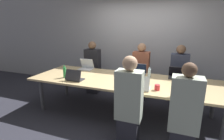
% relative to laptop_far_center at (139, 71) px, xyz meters
% --- Properties ---
extents(ground_plane, '(24.00, 24.00, 0.00)m').
position_rel_laptop_far_center_xyz_m(ground_plane, '(-0.20, -0.49, -0.85)').
color(ground_plane, '#2D2D38').
extents(curtain_wall, '(12.00, 0.06, 2.80)m').
position_rel_laptop_far_center_xyz_m(curtain_wall, '(-0.20, 1.16, 0.55)').
color(curtain_wall, '#ADADB2').
rests_on(curtain_wall, ground_plane).
extents(conference_table, '(3.87, 1.28, 0.77)m').
position_rel_laptop_far_center_xyz_m(conference_table, '(-0.20, -0.49, -0.12)').
color(conference_table, '#D6B77F').
rests_on(conference_table, ground_plane).
extents(laptop_far_center, '(0.31, 0.25, 0.24)m').
position_rel_laptop_far_center_xyz_m(laptop_far_center, '(0.00, 0.00, 0.00)').
color(laptop_far_center, '#B7B7BC').
rests_on(laptop_far_center, conference_table).
extents(person_far_center, '(0.40, 0.24, 1.43)m').
position_rel_laptop_far_center_xyz_m(person_far_center, '(-0.04, 0.42, -0.15)').
color(person_far_center, '#2D2D38').
rests_on(person_far_center, ground_plane).
extents(bottle_far_center, '(0.06, 0.06, 0.23)m').
position_rel_laptop_far_center_xyz_m(bottle_far_center, '(0.26, -0.17, 0.03)').
color(bottle_far_center, '#ADD1E0').
rests_on(bottle_far_center, conference_table).
extents(laptop_near_right, '(0.32, 0.22, 0.22)m').
position_rel_laptop_far_center_xyz_m(laptop_near_right, '(0.90, -0.99, -0.00)').
color(laptop_near_right, '#B7B7BC').
rests_on(laptop_near_right, conference_table).
extents(person_near_right, '(0.40, 0.24, 1.42)m').
position_rel_laptop_far_center_xyz_m(person_near_right, '(0.93, -1.43, -0.16)').
color(person_near_right, '#2D2D38').
rests_on(person_near_right, ground_plane).
extents(cup_near_right, '(0.08, 0.08, 0.10)m').
position_rel_laptop_far_center_xyz_m(cup_near_right, '(1.14, -0.91, -0.02)').
color(cup_near_right, '#232328').
rests_on(cup_near_right, conference_table).
extents(laptop_near_left, '(0.34, 0.23, 0.23)m').
position_rel_laptop_far_center_xyz_m(laptop_near_left, '(-1.13, -0.90, -0.00)').
color(laptop_near_left, '#333338').
rests_on(laptop_near_left, conference_table).
extents(bottle_near_left, '(0.06, 0.06, 0.27)m').
position_rel_laptop_far_center_xyz_m(bottle_near_left, '(-1.43, -0.80, 0.04)').
color(bottle_near_left, green).
rests_on(bottle_near_left, conference_table).
extents(laptop_far_right, '(0.35, 0.25, 0.24)m').
position_rel_laptop_far_center_xyz_m(laptop_far_right, '(0.82, -0.00, -0.00)').
color(laptop_far_right, '#333338').
rests_on(laptop_far_right, conference_table).
extents(person_far_right, '(0.40, 0.24, 1.43)m').
position_rel_laptop_far_center_xyz_m(person_far_right, '(0.85, 0.41, -0.15)').
color(person_far_right, '#2D2D38').
rests_on(person_far_right, ground_plane).
extents(laptop_far_left, '(0.34, 0.27, 0.27)m').
position_rel_laptop_far_center_xyz_m(laptop_far_left, '(-1.34, -0.01, 0.01)').
color(laptop_far_left, silver).
rests_on(laptop_far_left, conference_table).
extents(person_far_left, '(0.40, 0.24, 1.44)m').
position_rel_laptop_far_center_xyz_m(person_far_left, '(-1.35, 0.38, -0.15)').
color(person_far_left, '#2D2D38').
rests_on(person_far_left, ground_plane).
extents(laptop_near_midright, '(0.31, 0.25, 0.25)m').
position_rel_laptop_far_center_xyz_m(laptop_near_midright, '(0.23, -0.93, 0.00)').
color(laptop_near_midright, silver).
rests_on(laptop_near_midright, conference_table).
extents(person_near_midright, '(0.40, 0.24, 1.45)m').
position_rel_laptop_far_center_xyz_m(person_near_midright, '(0.14, -1.39, -0.14)').
color(person_near_midright, '#2D2D38').
rests_on(person_near_midright, ground_plane).
extents(cup_near_midright, '(0.09, 0.09, 0.10)m').
position_rel_laptop_far_center_xyz_m(cup_near_midright, '(0.50, -0.85, -0.02)').
color(cup_near_midright, red).
rests_on(cup_near_midright, conference_table).
extents(stapler, '(0.11, 0.15, 0.05)m').
position_rel_laptop_far_center_xyz_m(stapler, '(-0.21, -0.59, -0.05)').
color(stapler, black).
rests_on(stapler, conference_table).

